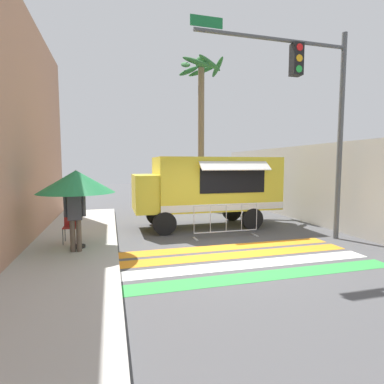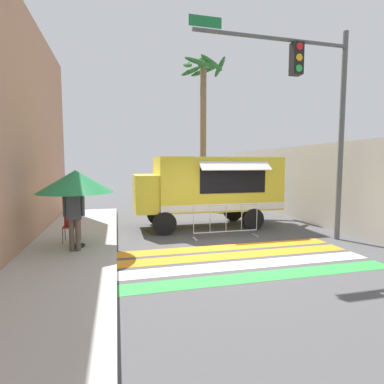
# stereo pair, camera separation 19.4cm
# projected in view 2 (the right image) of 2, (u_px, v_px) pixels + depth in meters

# --- Properties ---
(ground_plane) EXTENTS (60.00, 60.00, 0.00)m
(ground_plane) POSITION_uv_depth(u_px,v_px,m) (230.00, 252.00, 8.15)
(ground_plane) COLOR #4C4C4F
(sidewalk_left) EXTENTS (4.40, 16.00, 0.15)m
(sidewalk_left) POSITION_uv_depth(u_px,v_px,m) (18.00, 265.00, 6.87)
(sidewalk_left) COLOR #B7B5AD
(sidewalk_left) RESTS_ON ground_plane
(concrete_wall_right) EXTENTS (0.20, 16.00, 3.15)m
(concrete_wall_right) POSITION_uv_depth(u_px,v_px,m) (312.00, 184.00, 12.04)
(concrete_wall_right) COLOR #A39E93
(concrete_wall_right) RESTS_ON ground_plane
(crosswalk_painted) EXTENTS (6.40, 2.84, 0.01)m
(crosswalk_painted) POSITION_uv_depth(u_px,v_px,m) (240.00, 260.00, 7.45)
(crosswalk_painted) COLOR green
(crosswalk_painted) RESTS_ON ground_plane
(food_truck) EXTENTS (5.37, 2.50, 2.63)m
(food_truck) POSITION_uv_depth(u_px,v_px,m) (206.00, 185.00, 11.26)
(food_truck) COLOR yellow
(food_truck) RESTS_ON ground_plane
(traffic_signal_pole) EXTENTS (4.93, 0.29, 6.35)m
(traffic_signal_pole) POSITION_uv_depth(u_px,v_px,m) (315.00, 98.00, 8.89)
(traffic_signal_pole) COLOR #515456
(traffic_signal_pole) RESTS_ON ground_plane
(patio_umbrella) EXTENTS (1.99, 1.99, 2.07)m
(patio_umbrella) POSITION_uv_depth(u_px,v_px,m) (76.00, 182.00, 7.93)
(patio_umbrella) COLOR black
(patio_umbrella) RESTS_ON sidewalk_left
(folding_chair) EXTENTS (0.45, 0.45, 0.89)m
(folding_chair) POSITION_uv_depth(u_px,v_px,m) (72.00, 223.00, 8.64)
(folding_chair) COLOR #4C4C51
(folding_chair) RESTS_ON sidewalk_left
(vendor_person) EXTENTS (0.53, 0.23, 1.74)m
(vendor_person) POSITION_uv_depth(u_px,v_px,m) (74.00, 213.00, 7.64)
(vendor_person) COLOR brown
(vendor_person) RESTS_ON sidewalk_left
(barricade_front) EXTENTS (2.20, 0.44, 1.10)m
(barricade_front) POSITION_uv_depth(u_px,v_px,m) (226.00, 221.00, 9.68)
(barricade_front) COLOR #B7BABF
(barricade_front) RESTS_ON ground_plane
(palm_tree) EXTENTS (2.19, 2.37, 7.74)m
(palm_tree) POSITION_uv_depth(u_px,v_px,m) (203.00, 102.00, 15.09)
(palm_tree) COLOR #7A664C
(palm_tree) RESTS_ON ground_plane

